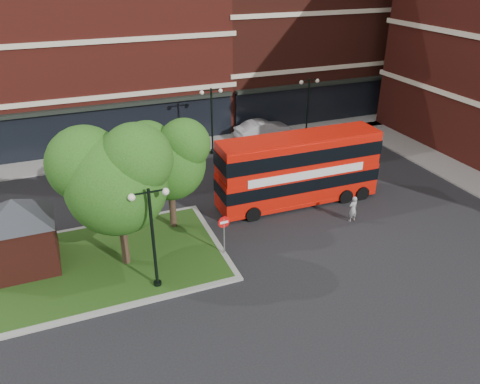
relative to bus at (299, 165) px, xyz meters
name	(u,v)px	position (x,y,z in m)	size (l,w,h in m)	color
ground	(269,263)	(-4.22, -5.16, -2.46)	(120.00, 120.00, 0.00)	black
pavement_far	(180,147)	(-4.22, 11.34, -2.40)	(44.00, 3.00, 0.12)	slate
terrace_far_left	(52,47)	(-12.22, 18.84, 4.54)	(26.00, 12.00, 14.00)	maroon
terrace_far_right	(299,20)	(9.78, 18.84, 5.54)	(18.00, 12.00, 16.00)	#471911
traffic_island	(94,264)	(-12.22, -2.16, -2.39)	(12.60, 7.60, 0.15)	gray
kiosk	(18,226)	(-15.22, -1.16, -0.14)	(6.51, 6.51, 3.60)	#471911
tree_island_west	(113,175)	(-10.82, -2.58, 2.34)	(5.40, 4.71, 7.21)	#2D2116
tree_island_east	(167,157)	(-7.80, -0.10, 1.79)	(4.46, 3.90, 6.29)	#2D2116
lamp_island	(153,234)	(-9.72, -4.96, 0.37)	(1.72, 0.36, 5.00)	black
lamp_far_left	(212,117)	(-2.22, 9.34, 0.37)	(1.72, 0.36, 5.00)	black
lamp_far_right	(308,106)	(5.78, 9.34, 0.37)	(1.72, 0.36, 5.00)	black
bus	(299,165)	(0.00, 0.00, 0.00)	(9.83, 2.39, 3.74)	red
woman	(353,209)	(1.85, -3.16, -1.69)	(0.56, 0.37, 1.53)	gray
car_silver	(147,145)	(-6.89, 10.84, -1.68)	(1.83, 4.55, 1.55)	#A7ABAE
car_white	(263,130)	(2.63, 10.84, -1.69)	(1.63, 4.67, 1.54)	silver
no_entry_sign	(224,228)	(-6.02, -3.66, -0.88)	(0.61, 0.08, 2.21)	slate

